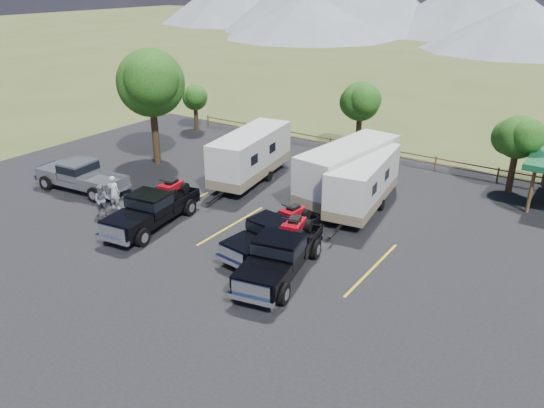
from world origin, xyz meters
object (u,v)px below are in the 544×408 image
Objects in this scene: pickup_silver at (81,176)px; person_a at (114,192)px; trailer_left at (251,156)px; trailer_center at (348,172)px; trailer_right at (363,183)px; tree_big_nw at (150,83)px; rig_right at (281,253)px; person_b at (102,200)px; rig_center at (273,232)px; rig_left at (153,207)px.

person_a is at bearing 73.67° from pickup_silver.
trailer_left is 6.49m from trailer_center.
trailer_right is at bearing 109.07° from pickup_silver.
trailer_center reaches higher than trailer_right.
pickup_silver is at bearing -89.75° from tree_big_nw.
trailer_right reaches higher than person_a.
trailer_right is (-0.10, 8.44, 0.55)m from rig_right.
trailer_center is (13.90, 1.57, -3.85)m from tree_big_nw.
trailer_left is 1.43× the size of pickup_silver.
tree_big_nw is at bearing 73.73° from person_b.
trailer_left is (7.45, 0.93, -3.91)m from tree_big_nw.
person_a is at bearing 165.07° from rig_right.
trailer_right is at bearing -162.67° from person_a.
person_a is (3.76, -0.69, 0.01)m from pickup_silver.
trailer_left is 1.05× the size of trailer_right.
tree_big_nw reaches higher than person_a.
pickup_silver is (0.03, -6.28, -4.59)m from tree_big_nw.
tree_big_nw reaches higher than trailer_right.
rig_right reaches higher than person_a.
tree_big_nw is 15.79m from trailer_right.
rig_center is at bearing 121.23° from rig_right.
trailer_center is at bearing -3.59° from trailer_left.
trailer_right is (1.35, -0.78, -0.14)m from trailer_center.
rig_left is 1.01× the size of pickup_silver.
person_a reaches higher than person_b.
trailer_right is (7.80, -0.14, -0.08)m from trailer_left.
rig_center is 3.28× the size of person_b.
person_a is (-11.57, 0.67, -0.04)m from rig_right.
tree_big_nw is at bearing 126.64° from rig_left.
trailer_left is 4.67× the size of person_a.
person_b is (-3.17, -0.70, -0.11)m from rig_left.
pickup_silver is (-13.80, -0.28, 0.06)m from rig_center.
person_a is at bearing -133.55° from trailer_center.
trailer_right reaches higher than rig_left.
person_a is (-10.04, -0.98, 0.06)m from rig_center.
trailer_center is (0.08, 7.57, 0.79)m from rig_center.
tree_big_nw is at bearing 163.02° from rig_center.
rig_left is 0.68× the size of trailer_center.
rig_left is 3.62× the size of person_b.
rig_right is at bearing -26.48° from tree_big_nw.
pickup_silver reaches higher than person_b.
rig_left is 0.71× the size of trailer_left.
person_b is at bearing -129.81° from trailer_center.
person_b is (-9.91, -9.55, -0.81)m from trailer_center.
rig_right is at bearing -40.70° from rig_center.
rig_left is at bearing -101.28° from trailer_left.
rig_right is 11.37m from person_b.
rig_left reaches higher than person_a.
person_a is 1.02m from person_b.
rig_left reaches higher than person_b.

